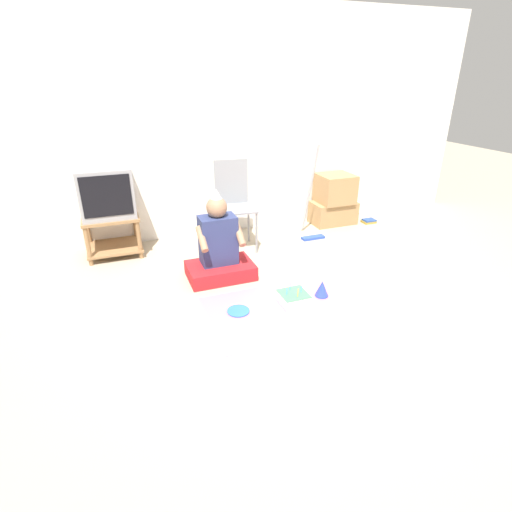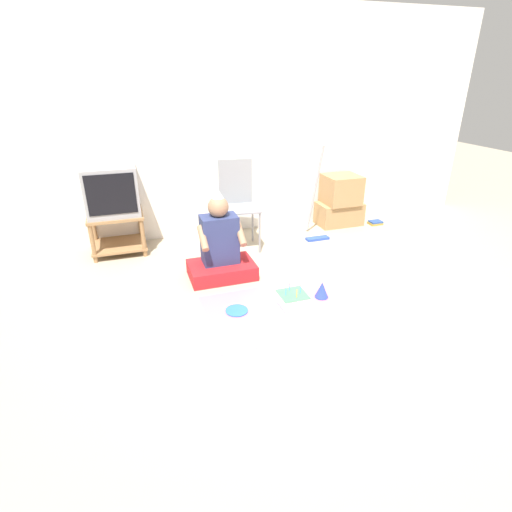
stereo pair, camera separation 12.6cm
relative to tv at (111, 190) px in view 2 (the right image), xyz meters
The scene contains 13 objects.
ground_plane 2.34m from the tv, 48.60° to the right, with size 16.00×16.00×0.00m, color tan.
wall_back 1.61m from the tv, 10.60° to the left, with size 6.40×0.06×2.55m.
tv_stand 0.43m from the tv, 90.00° to the right, with size 0.57×0.50×0.44m.
tv is the anchor object (origin of this frame).
folding_chair 1.33m from the tv, 10.91° to the right, with size 0.46×0.43×0.97m.
cardboard_box_stack 2.77m from the tv, ahead, with size 0.57×0.41×0.65m.
dust_mop 2.29m from the tv, ahead, with size 0.28×0.35×1.11m.
book_pile 3.28m from the tv, ahead, with size 0.17×0.13×0.05m.
person_seated 1.38m from the tv, 45.01° to the right, with size 0.63×0.42×0.87m.
party_cloth 2.24m from the tv, 53.28° to the right, with size 1.29×0.86×0.01m.
birthday_cake 2.24m from the tv, 49.97° to the right, with size 0.24×0.24×0.17m.
party_hat_blue 2.41m from the tv, 44.22° to the right, with size 0.12×0.12×0.14m.
paper_plate 1.96m from the tv, 61.02° to the right, with size 0.19×0.19×0.01m.
Camera 2 is at (-1.33, -2.67, 1.81)m, focal length 28.00 mm.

